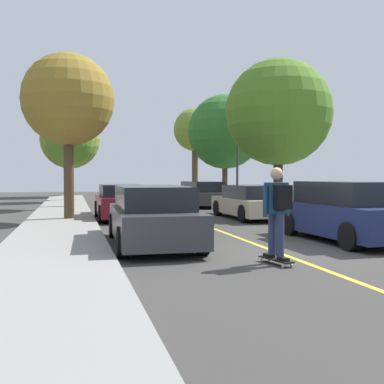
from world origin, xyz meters
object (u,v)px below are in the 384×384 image
object	(u,v)px
parked_car_left_near	(122,202)
street_tree_right_near	(225,132)
street_tree_right_far	(195,131)
skateboarder	(277,207)
street_tree_left_farthest	(70,139)
parked_car_right_far	(202,194)
street_tree_left_nearest	(68,100)
skateboard	(276,260)
street_tree_right_nearest	(278,113)
street_tree_left_near	(69,106)
parked_car_left_nearest	(152,216)
parked_car_right_near	(252,202)
street_tree_left_far	(70,141)
parked_car_right_nearest	(347,212)
streetlamp	(237,138)
fire_hydrant	(329,211)

from	to	relation	value
parked_car_left_near	street_tree_right_near	xyz separation A→B (m)	(6.79, 7.92, 3.54)
street_tree_right_far	skateboarder	size ratio (longest dim) A/B	3.77
street_tree_left_farthest	parked_car_right_far	bearing A→B (deg)	-63.52
street_tree_left_nearest	skateboard	xyz separation A→B (m)	(3.77, -9.11, -4.23)
street_tree_left_farthest	street_tree_right_far	bearing A→B (deg)	-29.86
street_tree_left_farthest	street_tree_right_near	distance (m)	14.65
parked_car_right_far	street_tree_right_nearest	xyz separation A→B (m)	(1.93, -5.29, 3.69)
street_tree_left_near	skateboard	size ratio (longest dim) A/B	7.78
parked_car_left_nearest	street_tree_right_far	world-z (taller)	street_tree_right_far
parked_car_right_far	skateboard	distance (m)	16.09
street_tree_left_nearest	street_tree_right_nearest	bearing A→B (deg)	9.06
skateboard	parked_car_right_near	bearing A→B (deg)	70.79
street_tree_left_near	street_tree_left_nearest	bearing A→B (deg)	-90.00
street_tree_left_far	skateboard	size ratio (longest dim) A/B	6.02
parked_car_right_nearest	street_tree_right_nearest	xyz separation A→B (m)	(1.94, 8.13, 3.63)
skateboard	street_tree_right_far	bearing A→B (deg)	78.51
street_tree_left_nearest	street_tree_right_nearest	size ratio (longest dim) A/B	0.89
street_tree_right_far	skateboard	xyz separation A→B (m)	(-4.97, -24.42, -4.83)
parked_car_right_nearest	street_tree_left_nearest	world-z (taller)	street_tree_left_nearest
street_tree_left_far	street_tree_right_far	size ratio (longest dim) A/B	0.82
streetlamp	parked_car_left_near	bearing A→B (deg)	-141.10
street_tree_right_near	fire_hydrant	size ratio (longest dim) A/B	8.88
parked_car_right_far	street_tree_left_far	world-z (taller)	street_tree_left_far
street_tree_left_farthest	skateboard	distance (m)	30.00
parked_car_left_nearest	street_tree_left_nearest	bearing A→B (deg)	107.36
street_tree_left_farthest	street_tree_right_near	bearing A→B (deg)	-53.41
street_tree_right_nearest	streetlamp	world-z (taller)	street_tree_right_nearest
parked_car_right_far	street_tree_left_farthest	world-z (taller)	street_tree_left_farthest
parked_car_left_nearest	parked_car_right_far	bearing A→B (deg)	69.32
street_tree_left_nearest	street_tree_left_farthest	size ratio (longest dim) A/B	0.87
parked_car_right_near	street_tree_right_far	size ratio (longest dim) A/B	0.68
street_tree_left_far	street_tree_right_nearest	distance (m)	14.62
street_tree_right_near	fire_hydrant	xyz separation A→B (m)	(-0.44, -12.00, -3.71)
parked_car_left_near	skateboard	size ratio (longest dim) A/B	4.86
parked_car_right_far	parked_car_left_nearest	bearing A→B (deg)	-110.68
street_tree_right_far	streetlamp	size ratio (longest dim) A/B	1.03
street_tree_left_nearest	street_tree_left_farthest	world-z (taller)	street_tree_left_farthest
parked_car_right_nearest	skateboarder	distance (m)	3.88
street_tree_left_far	parked_car_left_near	bearing A→B (deg)	-81.17
parked_car_left_nearest	parked_car_right_nearest	world-z (taller)	parked_car_right_nearest
street_tree_right_nearest	streetlamp	xyz separation A→B (m)	(-0.19, 4.58, -0.72)
parked_car_left_near	fire_hydrant	size ratio (longest dim) A/B	6.02
street_tree_right_near	street_tree_left_near	bearing A→B (deg)	-168.37
parked_car_right_nearest	street_tree_left_farthest	bearing A→B (deg)	104.10
fire_hydrant	street_tree_right_near	bearing A→B (deg)	87.92
parked_car_left_near	parked_car_right_near	xyz separation A→B (m)	(4.86, -1.06, -0.02)
parked_car_left_near	street_tree_left_nearest	xyz separation A→B (m)	(-1.94, -0.64, 3.66)
street_tree_left_far	fire_hydrant	world-z (taller)	street_tree_left_far
parked_car_right_near	street_tree_right_far	distance (m)	16.41
street_tree_left_farthest	skateboarder	bearing A→B (deg)	-82.70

